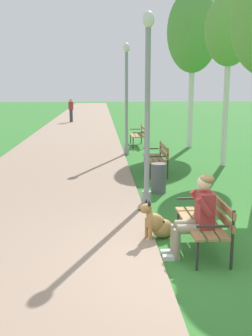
# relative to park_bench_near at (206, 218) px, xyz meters

# --- Properties ---
(ground_plane) EXTENTS (120.00, 120.00, 0.00)m
(ground_plane) POSITION_rel_park_bench_near_xyz_m (-0.42, -0.62, -0.51)
(ground_plane) COLOR #33752D
(paved_path) EXTENTS (4.38, 60.00, 0.04)m
(paved_path) POSITION_rel_park_bench_near_xyz_m (-2.92, 23.38, -0.49)
(paved_path) COLOR gray
(paved_path) RESTS_ON ground
(park_bench_near) EXTENTS (0.55, 1.50, 0.85)m
(park_bench_near) POSITION_rel_park_bench_near_xyz_m (0.00, 0.00, 0.00)
(park_bench_near) COLOR olive
(park_bench_near) RESTS_ON ground
(park_bench_mid) EXTENTS (0.55, 1.50, 0.85)m
(park_bench_mid) POSITION_rel_park_bench_near_xyz_m (0.02, 5.47, 0.00)
(park_bench_mid) COLOR olive
(park_bench_mid) RESTS_ON ground
(park_bench_far) EXTENTS (0.55, 1.50, 0.85)m
(park_bench_far) POSITION_rel_park_bench_near_xyz_m (0.02, 11.07, 0.00)
(park_bench_far) COLOR olive
(park_bench_far) RESTS_ON ground
(person_seated_on_near_bench) EXTENTS (0.74, 0.49, 1.25)m
(person_seated_on_near_bench) POSITION_rel_park_bench_near_xyz_m (-0.21, -0.24, 0.17)
(person_seated_on_near_bench) COLOR gray
(person_seated_on_near_bench) RESTS_ON ground
(dog_shepherd) EXTENTS (0.78, 0.47, 0.71)m
(dog_shepherd) POSITION_rel_park_bench_near_xyz_m (-0.68, 0.50, -0.25)
(dog_shepherd) COLOR #B27F47
(dog_shepherd) RESTS_ON ground
(lamp_post_near) EXTENTS (0.24, 0.24, 3.92)m
(lamp_post_near) POSITION_rel_park_bench_near_xyz_m (-0.64, 2.44, 1.52)
(lamp_post_near) COLOR gray
(lamp_post_near) RESTS_ON ground
(lamp_post_mid) EXTENTS (0.24, 0.24, 3.97)m
(lamp_post_mid) POSITION_rel_park_bench_near_xyz_m (-0.66, 8.79, 1.54)
(lamp_post_mid) COLOR gray
(lamp_post_mid) RESTS_ON ground
(birch_tree_third) EXTENTS (1.49, 1.30, 5.26)m
(birch_tree_third) POSITION_rel_park_bench_near_xyz_m (2.30, 6.61, 3.59)
(birch_tree_third) COLOR silver
(birch_tree_third) RESTS_ON ground
(birch_tree_fourth) EXTENTS (2.05, 2.13, 6.20)m
(birch_tree_fourth) POSITION_rel_park_bench_near_xyz_m (2.07, 10.50, 4.05)
(birch_tree_fourth) COLOR silver
(birch_tree_fourth) RESTS_ON ground
(litter_bin) EXTENTS (0.36, 0.36, 0.70)m
(litter_bin) POSITION_rel_park_bench_near_xyz_m (-0.24, 3.44, -0.16)
(litter_bin) COLOR #515156
(litter_bin) RESTS_ON ground
(pedestrian_distant) EXTENTS (0.32, 0.22, 1.65)m
(pedestrian_distant) POSITION_rel_park_bench_near_xyz_m (-3.61, 22.23, 0.33)
(pedestrian_distant) COLOR #383842
(pedestrian_distant) RESTS_ON ground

